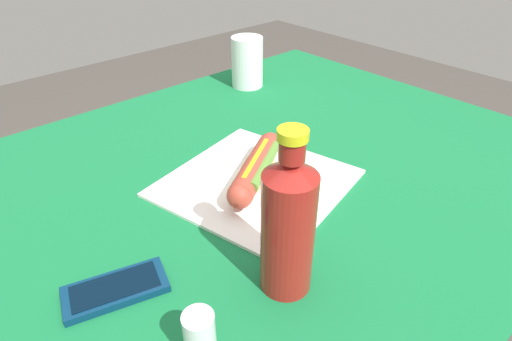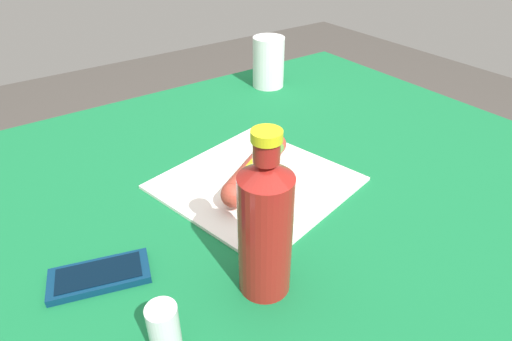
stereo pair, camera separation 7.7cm
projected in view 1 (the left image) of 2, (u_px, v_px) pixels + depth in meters
The scene contains 7 objects.
dining_table at pixel (274, 214), 0.92m from camera, with size 1.12×0.95×0.76m.
paper_wrapper at pixel (256, 183), 0.78m from camera, with size 0.30×0.30×0.01m, color white.
hot_dog at pixel (256, 168), 0.77m from camera, with size 0.20×0.13×0.05m.
cell_phone at pixel (116, 289), 0.57m from camera, with size 0.15×0.10×0.01m.
soda_bottle at pixel (288, 225), 0.53m from camera, with size 0.07×0.07×0.24m.
drinking_cup at pixel (247, 62), 1.15m from camera, with size 0.08×0.08×0.13m, color white.
salt_shaker at pixel (200, 338), 0.47m from camera, with size 0.04×0.04×0.07m, color silver.
Camera 1 is at (0.51, 0.51, 1.21)m, focal length 30.06 mm.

